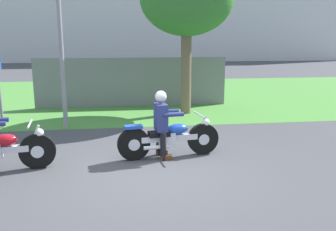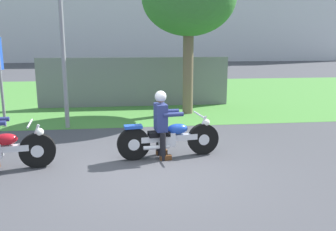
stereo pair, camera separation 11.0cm
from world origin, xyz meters
TOP-DOWN VIEW (x-y plane):
  - ground at (0.00, 0.00)m, footprint 120.00×120.00m
  - grass_verge at (0.00, 9.50)m, footprint 60.00×12.00m
  - motorcycle_lead at (0.47, 0.85)m, footprint 2.17×0.67m
  - rider_lead at (0.30, 0.83)m, footprint 0.59×0.51m
  - fence_segment at (-0.09, 6.79)m, footprint 7.00×0.06m

SIDE VIEW (x-z plane):
  - ground at x=0.00m, z-range 0.00..0.00m
  - grass_verge at x=0.00m, z-range 0.00..0.01m
  - motorcycle_lead at x=0.47m, z-range -0.04..0.85m
  - rider_lead at x=0.30m, z-range 0.12..1.54m
  - fence_segment at x=-0.09m, z-range 0.00..1.80m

